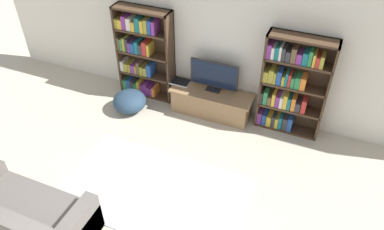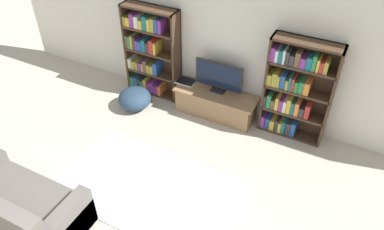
% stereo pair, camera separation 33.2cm
% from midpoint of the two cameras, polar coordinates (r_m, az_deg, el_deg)
% --- Properties ---
extents(wall_back, '(8.80, 0.06, 2.60)m').
position_cam_midpoint_polar(wall_back, '(6.22, 3.38, 11.23)').
color(wall_back, silver).
rests_on(wall_back, ground_plane).
extents(bookshelf_left, '(1.04, 0.30, 1.70)m').
position_cam_midpoint_polar(bookshelf_left, '(6.86, -8.88, 9.24)').
color(bookshelf_left, '#422D1E').
rests_on(bookshelf_left, ground_plane).
extents(bookshelf_right, '(1.04, 0.30, 1.70)m').
position_cam_midpoint_polar(bookshelf_right, '(6.07, 13.28, 4.35)').
color(bookshelf_right, '#422D1E').
rests_on(bookshelf_right, ground_plane).
extents(tv_stand, '(1.45, 0.50, 0.45)m').
position_cam_midpoint_polar(tv_stand, '(6.56, 1.54, 1.86)').
color(tv_stand, '#8E6B47').
rests_on(tv_stand, ground_plane).
extents(television, '(0.84, 0.16, 0.55)m').
position_cam_midpoint_polar(television, '(6.32, 1.86, 5.98)').
color(television, black).
rests_on(television, tv_stand).
extents(laptop, '(0.34, 0.25, 0.03)m').
position_cam_midpoint_polar(laptop, '(6.68, -3.17, 5.05)').
color(laptop, silver).
rests_on(laptop, tv_stand).
extents(area_rug, '(2.57, 1.52, 0.02)m').
position_cam_midpoint_polar(area_rug, '(5.45, -7.62, -11.42)').
color(area_rug, '#B2B7C1').
rests_on(area_rug, ground_plane).
extents(couch_left_sectional, '(1.64, 0.90, 0.89)m').
position_cam_midpoint_polar(couch_left_sectional, '(5.25, -26.24, -14.27)').
color(couch_left_sectional, '#56514C').
rests_on(couch_left_sectional, ground_plane).
extents(beanbag_ottoman, '(0.59, 0.59, 0.38)m').
position_cam_midpoint_polar(beanbag_ottoman, '(6.78, -10.89, 2.03)').
color(beanbag_ottoman, '#23384C').
rests_on(beanbag_ottoman, ground_plane).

